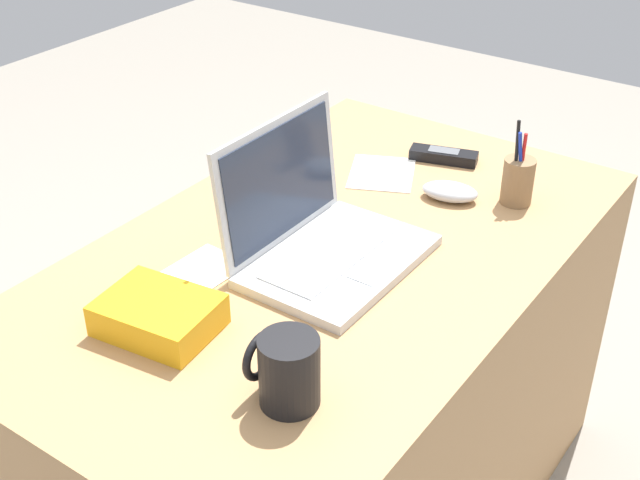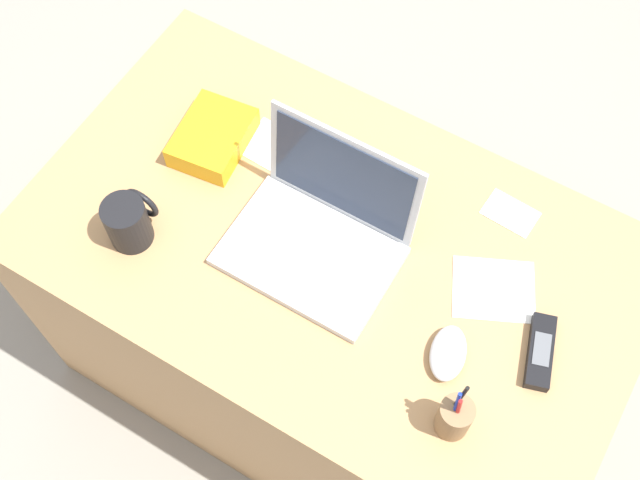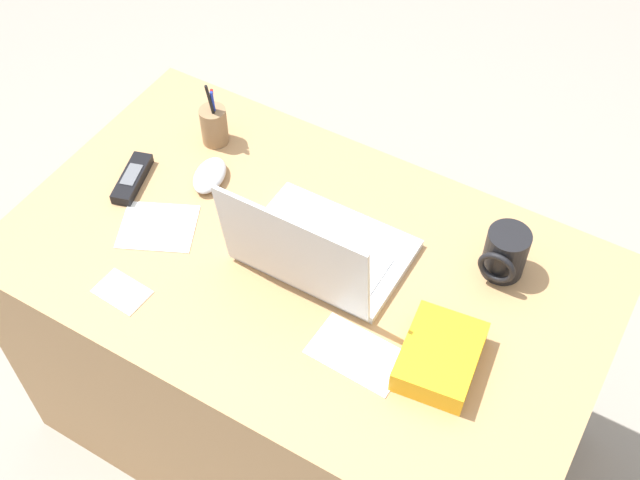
{
  "view_description": "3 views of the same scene",
  "coord_description": "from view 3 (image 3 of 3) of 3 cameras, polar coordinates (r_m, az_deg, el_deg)",
  "views": [
    {
      "loc": [
        -1.07,
        -0.74,
        1.53
      ],
      "look_at": [
        -0.05,
        -0.02,
        0.76
      ],
      "focal_mm": 47.87,
      "sensor_mm": 36.0,
      "label": 1
    },
    {
      "loc": [
        0.37,
        -0.67,
        2.16
      ],
      "look_at": [
        -0.01,
        -0.04,
        0.8
      ],
      "focal_mm": 46.46,
      "sensor_mm": 36.0,
      "label": 2
    },
    {
      "loc": [
        -0.54,
        0.86,
        2.0
      ],
      "look_at": [
        -0.04,
        0.0,
        0.8
      ],
      "focal_mm": 45.08,
      "sensor_mm": 36.0,
      "label": 3
    }
  ],
  "objects": [
    {
      "name": "coffee_mug_white",
      "position": [
        1.62,
        12.98,
        -0.95
      ],
      "size": [
        0.09,
        0.1,
        0.11
      ],
      "color": "black",
      "rests_on": "desk"
    },
    {
      "name": "ground_plane",
      "position": [
        2.24,
        -0.88,
        -12.78
      ],
      "size": [
        6.0,
        6.0,
        0.0
      ],
      "primitive_type": "plane",
      "color": "gray"
    },
    {
      "name": "laptop",
      "position": [
        1.6,
        -0.26,
        -0.73
      ],
      "size": [
        0.33,
        0.26,
        0.24
      ],
      "color": "silver",
      "rests_on": "desk"
    },
    {
      "name": "paper_note_right",
      "position": [
        1.64,
        -13.88,
        -3.58
      ],
      "size": [
        0.11,
        0.08,
        0.0
      ],
      "primitive_type": "cube",
      "rotation": [
        0.0,
        0.0,
        -0.07
      ],
      "color": "white",
      "rests_on": "desk"
    },
    {
      "name": "pen_holder",
      "position": [
        1.87,
        -7.53,
        8.1
      ],
      "size": [
        0.06,
        0.06,
        0.17
      ],
      "color": "olive",
      "rests_on": "desk"
    },
    {
      "name": "desk",
      "position": [
        1.93,
        -1.0,
        -8.02
      ],
      "size": [
        1.23,
        0.73,
        0.71
      ],
      "primitive_type": "cube",
      "color": "tan",
      "rests_on": "ground"
    },
    {
      "name": "cordless_phone",
      "position": [
        1.83,
        -13.23,
        4.22
      ],
      "size": [
        0.08,
        0.15,
        0.03
      ],
      "color": "black",
      "rests_on": "desk"
    },
    {
      "name": "paper_note_near_laptop",
      "position": [
        1.51,
        2.69,
        -8.08
      ],
      "size": [
        0.18,
        0.11,
        0.0
      ],
      "primitive_type": "cube",
      "rotation": [
        0.0,
        0.0,
        -0.04
      ],
      "color": "white",
      "rests_on": "desk"
    },
    {
      "name": "snack_bag",
      "position": [
        1.5,
        8.51,
        -8.18
      ],
      "size": [
        0.16,
        0.19,
        0.05
      ],
      "primitive_type": "cube",
      "rotation": [
        0.0,
        0.0,
        0.13
      ],
      "color": "#F2AD19",
      "rests_on": "desk"
    },
    {
      "name": "paper_note_left",
      "position": [
        1.73,
        -11.42,
        0.94
      ],
      "size": [
        0.2,
        0.19,
        0.0
      ],
      "primitive_type": "cube",
      "rotation": [
        0.0,
        0.0,
        0.44
      ],
      "color": "white",
      "rests_on": "desk"
    },
    {
      "name": "computer_mouse",
      "position": [
        1.8,
        -7.84,
        4.57
      ],
      "size": [
        0.09,
        0.12,
        0.03
      ],
      "primitive_type": "ellipsoid",
      "rotation": [
        0.0,
        0.0,
        0.26
      ],
      "color": "silver",
      "rests_on": "desk"
    }
  ]
}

